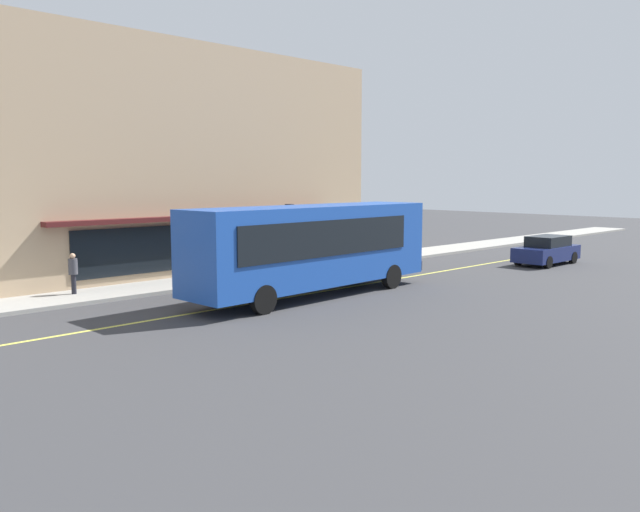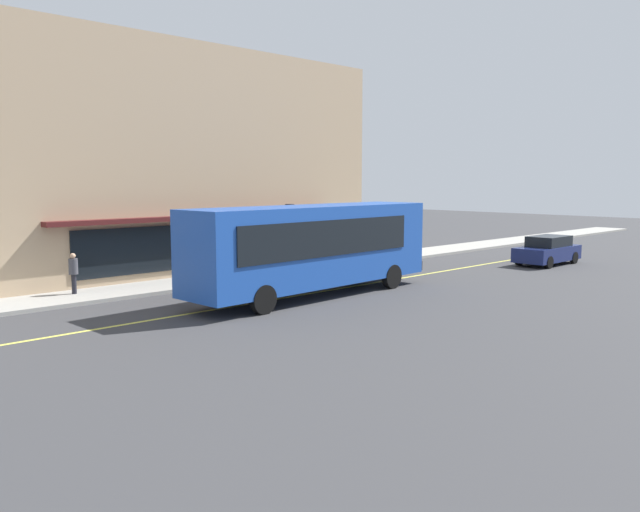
# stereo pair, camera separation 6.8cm
# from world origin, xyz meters

# --- Properties ---
(ground) EXTENTS (120.00, 120.00, 0.00)m
(ground) POSITION_xyz_m (0.00, 0.00, 0.00)
(ground) COLOR #38383A
(sidewalk) EXTENTS (80.00, 2.72, 0.15)m
(sidewalk) POSITION_xyz_m (0.00, 5.15, 0.07)
(sidewalk) COLOR #9E9B93
(sidewalk) RESTS_ON ground
(lane_centre_stripe) EXTENTS (36.00, 0.16, 0.01)m
(lane_centre_stripe) POSITION_xyz_m (0.00, 0.00, 0.00)
(lane_centre_stripe) COLOR #D8D14C
(lane_centre_stripe) RESTS_ON ground
(storefront_building) EXTENTS (21.09, 11.03, 10.65)m
(storefront_building) POSITION_xyz_m (-2.78, 11.72, 5.32)
(storefront_building) COLOR tan
(storefront_building) RESTS_ON ground
(bus) EXTENTS (11.23, 3.00, 3.50)m
(bus) POSITION_xyz_m (-2.49, -0.45, 1.99)
(bus) COLOR #1E4CAD
(bus) RESTS_ON ground
(traffic_light) EXTENTS (0.30, 0.52, 3.20)m
(traffic_light) POSITION_xyz_m (0.58, 4.46, 2.53)
(traffic_light) COLOR #2D2D33
(traffic_light) RESTS_ON sidewalk
(car_navy) EXTENTS (4.30, 1.87, 1.52)m
(car_navy) POSITION_xyz_m (12.83, -2.31, 0.74)
(car_navy) COLOR navy
(car_navy) RESTS_ON ground
(pedestrian_at_corner) EXTENTS (0.34, 0.34, 1.65)m
(pedestrian_at_corner) POSITION_xyz_m (7.91, 5.11, 1.13)
(pedestrian_at_corner) COLOR black
(pedestrian_at_corner) RESTS_ON sidewalk
(pedestrian_near_storefront) EXTENTS (0.34, 0.34, 1.67)m
(pedestrian_near_storefront) POSITION_xyz_m (2.67, 4.81, 1.15)
(pedestrian_near_storefront) COLOR black
(pedestrian_near_storefront) RESTS_ON sidewalk
(pedestrian_by_curb) EXTENTS (0.34, 0.34, 1.56)m
(pedestrian_by_curb) POSITION_xyz_m (-9.39, 5.57, 1.08)
(pedestrian_by_curb) COLOR black
(pedestrian_by_curb) RESTS_ON sidewalk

